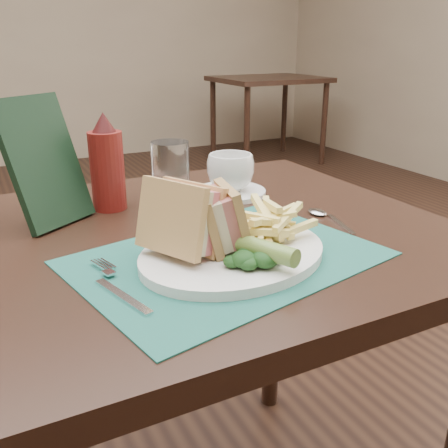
% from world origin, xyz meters
% --- Properties ---
extents(floor, '(7.00, 7.00, 0.00)m').
position_xyz_m(floor, '(0.00, 0.00, 0.00)').
color(floor, black).
rests_on(floor, ground).
extents(wall_back, '(6.00, 0.00, 6.00)m').
position_xyz_m(wall_back, '(0.00, 3.50, 0.00)').
color(wall_back, gray).
rests_on(wall_back, ground).
extents(table_main, '(0.90, 0.75, 0.75)m').
position_xyz_m(table_main, '(0.00, -0.50, 0.38)').
color(table_main, black).
rests_on(table_main, ground).
extents(table_bg_right, '(0.90, 0.75, 0.75)m').
position_xyz_m(table_bg_right, '(2.09, 2.60, 0.38)').
color(table_bg_right, black).
rests_on(table_bg_right, ground).
extents(placemat, '(0.50, 0.40, 0.00)m').
position_xyz_m(placemat, '(0.00, -0.64, 0.75)').
color(placemat, '#1B564B').
rests_on(placemat, table_main).
extents(plate, '(0.35, 0.31, 0.01)m').
position_xyz_m(plate, '(0.01, -0.65, 0.76)').
color(plate, white).
rests_on(plate, placemat).
extents(sandwich_half_a, '(0.12, 0.14, 0.11)m').
position_xyz_m(sandwich_half_a, '(-0.08, -0.64, 0.82)').
color(sandwich_half_a, tan).
rests_on(sandwich_half_a, plate).
extents(sandwich_half_b, '(0.09, 0.11, 0.10)m').
position_xyz_m(sandwich_half_b, '(-0.03, -0.63, 0.82)').
color(sandwich_half_b, tan).
rests_on(sandwich_half_b, plate).
extents(kale_garnish, '(0.11, 0.08, 0.03)m').
position_xyz_m(kale_garnish, '(0.01, -0.70, 0.78)').
color(kale_garnish, black).
rests_on(kale_garnish, plate).
extents(pickle_spear, '(0.07, 0.12, 0.03)m').
position_xyz_m(pickle_spear, '(0.02, -0.71, 0.79)').
color(pickle_spear, '#56772D').
rests_on(pickle_spear, plate).
extents(fries_pile, '(0.18, 0.20, 0.06)m').
position_xyz_m(fries_pile, '(0.08, -0.63, 0.80)').
color(fries_pile, '#F2DE79').
rests_on(fries_pile, plate).
extents(fork, '(0.08, 0.17, 0.01)m').
position_xyz_m(fork, '(-0.17, -0.66, 0.76)').
color(fork, silver).
rests_on(fork, placemat).
extents(spoon, '(0.07, 0.15, 0.01)m').
position_xyz_m(spoon, '(0.25, -0.58, 0.76)').
color(spoon, silver).
rests_on(spoon, table_main).
extents(saucer, '(0.18, 0.18, 0.01)m').
position_xyz_m(saucer, '(0.16, -0.35, 0.76)').
color(saucer, white).
rests_on(saucer, table_main).
extents(coffee_cup, '(0.14, 0.14, 0.08)m').
position_xyz_m(coffee_cup, '(0.16, -0.35, 0.80)').
color(coffee_cup, white).
rests_on(coffee_cup, saucer).
extents(drinking_glass, '(0.08, 0.08, 0.13)m').
position_xyz_m(drinking_glass, '(0.02, -0.37, 0.81)').
color(drinking_glass, white).
rests_on(drinking_glass, table_main).
extents(ketchup_bottle, '(0.08, 0.08, 0.19)m').
position_xyz_m(ketchup_bottle, '(-0.09, -0.32, 0.84)').
color(ketchup_bottle, maroon).
rests_on(ketchup_bottle, table_main).
extents(check_presenter, '(0.16, 0.15, 0.22)m').
position_xyz_m(check_presenter, '(-0.21, -0.35, 0.86)').
color(check_presenter, black).
rests_on(check_presenter, table_main).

